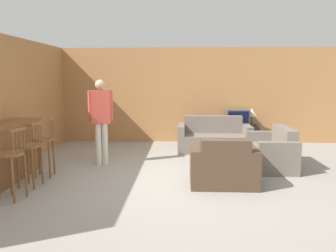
# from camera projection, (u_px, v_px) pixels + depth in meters

# --- Properties ---
(ground_plane) EXTENTS (24.00, 24.00, 0.00)m
(ground_plane) POSITION_uv_depth(u_px,v_px,m) (176.00, 183.00, 5.62)
(ground_plane) COLOR gray
(wall_back) EXTENTS (9.40, 0.08, 2.60)m
(wall_back) POSITION_uv_depth(u_px,v_px,m) (179.00, 95.00, 9.07)
(wall_back) COLOR #B27A47
(wall_back) RESTS_ON ground_plane
(wall_left) EXTENTS (0.08, 8.69, 2.60)m
(wall_left) POSITION_uv_depth(u_px,v_px,m) (22.00, 101.00, 6.91)
(wall_left) COLOR #B27A47
(wall_left) RESTS_ON ground_plane
(bar_chair_near) EXTENTS (0.46, 0.46, 1.07)m
(bar_chair_near) POSITION_uv_depth(u_px,v_px,m) (12.00, 160.00, 4.77)
(bar_chair_near) COLOR brown
(bar_chair_near) RESTS_ON ground_plane
(bar_chair_mid) EXTENTS (0.42, 0.42, 1.07)m
(bar_chair_mid) POSITION_uv_depth(u_px,v_px,m) (30.00, 151.00, 5.35)
(bar_chair_mid) COLOR brown
(bar_chair_mid) RESTS_ON ground_plane
(bar_chair_far) EXTENTS (0.42, 0.42, 1.07)m
(bar_chair_far) POSITION_uv_depth(u_px,v_px,m) (44.00, 145.00, 5.90)
(bar_chair_far) COLOR brown
(bar_chair_far) RESTS_ON ground_plane
(couch_far) EXTENTS (1.75, 0.82, 0.84)m
(couch_far) POSITION_uv_depth(u_px,v_px,m) (214.00, 139.00, 8.03)
(couch_far) COLOR #70665B
(couch_far) RESTS_ON ground_plane
(armchair_near) EXTENTS (1.10, 0.78, 0.82)m
(armchair_near) POSITION_uv_depth(u_px,v_px,m) (223.00, 168.00, 5.45)
(armchair_near) COLOR #4C3828
(armchair_near) RESTS_ON ground_plane
(loveseat_right) EXTENTS (0.76, 1.36, 0.81)m
(loveseat_right) POSITION_uv_depth(u_px,v_px,m) (272.00, 152.00, 6.57)
(loveseat_right) COLOR #70665B
(loveseat_right) RESTS_ON ground_plane
(coffee_table) EXTENTS (0.63, 0.91, 0.38)m
(coffee_table) POSITION_uv_depth(u_px,v_px,m) (216.00, 148.00, 6.83)
(coffee_table) COLOR #472D1E
(coffee_table) RESTS_ON ground_plane
(tv_unit) EXTENTS (1.11, 0.50, 0.51)m
(tv_unit) POSITION_uv_depth(u_px,v_px,m) (237.00, 135.00, 8.83)
(tv_unit) COLOR black
(tv_unit) RESTS_ON ground_plane
(tv) EXTENTS (0.60, 0.44, 0.44)m
(tv) POSITION_uv_depth(u_px,v_px,m) (237.00, 117.00, 8.76)
(tv) COLOR #4C4C4C
(tv) RESTS_ON tv_unit
(book_on_table) EXTENTS (0.19, 0.20, 0.02)m
(book_on_table) POSITION_uv_depth(u_px,v_px,m) (218.00, 147.00, 6.68)
(book_on_table) COLOR navy
(book_on_table) RESTS_ON coffee_table
(table_lamp) EXTENTS (0.29, 0.29, 0.47)m
(table_lamp) POSITION_uv_depth(u_px,v_px,m) (252.00, 113.00, 8.72)
(table_lamp) COLOR brown
(table_lamp) RESTS_ON tv_unit
(person_by_window) EXTENTS (0.48, 0.25, 1.75)m
(person_by_window) POSITION_uv_depth(u_px,v_px,m) (101.00, 116.00, 6.68)
(person_by_window) COLOR silver
(person_by_window) RESTS_ON ground_plane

